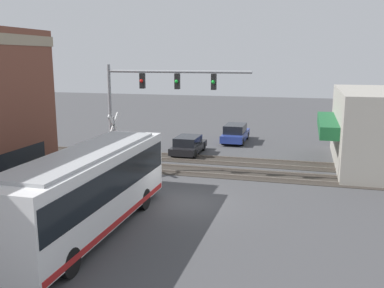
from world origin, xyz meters
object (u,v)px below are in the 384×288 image
city_bus (88,188)px  crossing_signal (114,138)px  parked_car_black (188,146)px  pedestrian_at_crossing (131,160)px  parked_car_blue (235,134)px

city_bus → crossing_signal: (8.16, 2.70, 0.42)m
city_bus → crossing_signal: size_ratio=2.78×
parked_car_black → pedestrian_at_crossing: 6.57m
city_bus → parked_car_blue: bearing=-7.2°
crossing_signal → pedestrian_at_crossing: crossing_signal is taller
city_bus → crossing_signal: crossing_signal is taller
parked_car_black → pedestrian_at_crossing: size_ratio=2.44×
city_bus → parked_car_blue: size_ratio=2.22×
pedestrian_at_crossing → city_bus: bearing=-167.8°
crossing_signal → parked_car_blue: 13.59m
crossing_signal → city_bus: bearing=-161.7°
parked_car_blue → pedestrian_at_crossing: (-11.82, 4.50, 0.20)m
city_bus → parked_car_blue: 20.77m
crossing_signal → parked_car_black: 7.57m
parked_car_black → crossing_signal: bearing=158.6°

